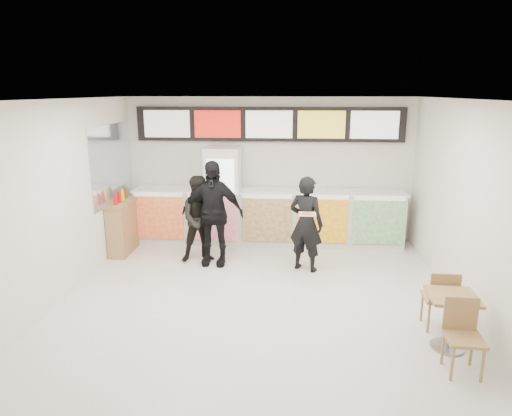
# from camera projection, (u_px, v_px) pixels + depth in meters

# --- Properties ---
(floor) EXTENTS (7.00, 7.00, 0.00)m
(floor) POSITION_uv_depth(u_px,v_px,m) (257.00, 310.00, 6.66)
(floor) COLOR beige
(floor) RESTS_ON ground
(ceiling) EXTENTS (7.00, 7.00, 0.00)m
(ceiling) POSITION_uv_depth(u_px,v_px,m) (257.00, 100.00, 5.91)
(ceiling) COLOR white
(ceiling) RESTS_ON wall_back
(wall_back) EXTENTS (6.00, 0.00, 6.00)m
(wall_back) POSITION_uv_depth(u_px,v_px,m) (269.00, 169.00, 9.67)
(wall_back) COLOR silver
(wall_back) RESTS_ON floor
(wall_left) EXTENTS (0.00, 7.00, 7.00)m
(wall_left) POSITION_uv_depth(u_px,v_px,m) (48.00, 207.00, 6.51)
(wall_left) COLOR silver
(wall_left) RESTS_ON floor
(wall_right) EXTENTS (0.00, 7.00, 7.00)m
(wall_right) POSITION_uv_depth(u_px,v_px,m) (481.00, 216.00, 6.07)
(wall_right) COLOR silver
(wall_right) RESTS_ON floor
(service_counter) EXTENTS (5.56, 0.77, 1.14)m
(service_counter) POSITION_uv_depth(u_px,v_px,m) (268.00, 216.00, 9.50)
(service_counter) COLOR silver
(service_counter) RESTS_ON floor
(menu_board) EXTENTS (5.50, 0.14, 0.70)m
(menu_board) POSITION_uv_depth(u_px,v_px,m) (269.00, 124.00, 9.35)
(menu_board) COLOR black
(menu_board) RESTS_ON wall_back
(drinks_fridge) EXTENTS (0.70, 0.67, 2.00)m
(drinks_fridge) POSITION_uv_depth(u_px,v_px,m) (223.00, 196.00, 9.48)
(drinks_fridge) COLOR white
(drinks_fridge) RESTS_ON floor
(mirror_panel) EXTENTS (0.01, 2.00, 1.50)m
(mirror_panel) POSITION_uv_depth(u_px,v_px,m) (112.00, 164.00, 8.81)
(mirror_panel) COLOR #B2B7BF
(mirror_panel) RESTS_ON wall_left
(customer_main) EXTENTS (0.73, 0.63, 1.70)m
(customer_main) POSITION_uv_depth(u_px,v_px,m) (306.00, 224.00, 7.99)
(customer_main) COLOR black
(customer_main) RESTS_ON floor
(customer_left) EXTENTS (0.95, 0.84, 1.62)m
(customer_left) POSITION_uv_depth(u_px,v_px,m) (201.00, 219.00, 8.43)
(customer_left) COLOR black
(customer_left) RESTS_ON floor
(customer_mid) EXTENTS (1.16, 0.55, 1.93)m
(customer_mid) POSITION_uv_depth(u_px,v_px,m) (213.00, 213.00, 8.25)
(customer_mid) COLOR black
(customer_mid) RESTS_ON floor
(pizza_slice) EXTENTS (0.36, 0.36, 0.02)m
(pizza_slice) POSITION_uv_depth(u_px,v_px,m) (307.00, 214.00, 7.48)
(pizza_slice) COLOR beige
(pizza_slice) RESTS_ON customer_main
(cafe_table) EXTENTS (0.59, 1.46, 0.85)m
(cafe_table) POSITION_uv_depth(u_px,v_px,m) (451.00, 312.00, 5.57)
(cafe_table) COLOR #9F7F49
(cafe_table) RESTS_ON floor
(condiment_ledge) EXTENTS (0.37, 0.92, 1.23)m
(condiment_ledge) POSITION_uv_depth(u_px,v_px,m) (122.00, 227.00, 8.95)
(condiment_ledge) COLOR #9F7F49
(condiment_ledge) RESTS_ON floor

